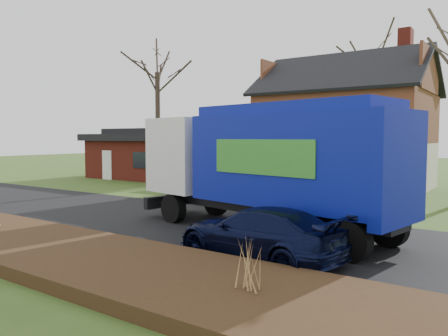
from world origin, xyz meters
The scene contains 11 objects.
ground centered at (0.00, 0.00, 0.00)m, with size 120.00×120.00×0.00m, color #37531B.
road centered at (0.00, 0.00, 0.01)m, with size 80.00×7.00×0.02m, color black.
mulch_verge centered at (0.00, -5.30, 0.15)m, with size 80.00×3.50×0.30m, color black.
main_house centered at (1.49, 13.91, 4.03)m, with size 12.95×8.95×9.26m.
ranch_house centered at (-12.00, 13.00, 1.81)m, with size 9.80×8.20×3.70m.
garbage_truck centered at (4.21, 0.14, 2.32)m, with size 9.71×4.24×4.03m.
silver_sedan centered at (-2.59, 4.87, 0.75)m, with size 1.59×4.56×1.50m, color #B0B2B9.
navy_wagon centered at (5.48, -2.56, 0.66)m, with size 1.84×4.52×1.31m, color black.
tree_front_west centered at (-7.35, 7.52, 7.93)m, with size 3.24×3.24×9.62m.
tree_back centered at (1.69, 20.86, 10.17)m, with size 3.85×3.85×12.21m.
grass_clump_east centered at (6.90, -5.30, 0.77)m, with size 0.38×0.31×0.94m.
Camera 1 is at (10.87, -11.90, 3.04)m, focal length 35.00 mm.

